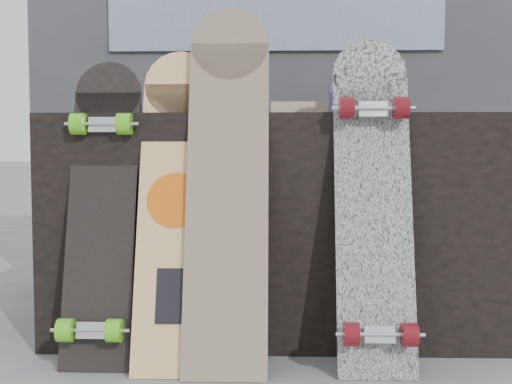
{
  "coord_description": "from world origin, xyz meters",
  "views": [
    {
      "loc": [
        -0.01,
        -1.87,
        0.69
      ],
      "look_at": [
        -0.06,
        0.2,
        0.54
      ],
      "focal_mm": 45.0,
      "sensor_mm": 36.0,
      "label": 1
    }
  ],
  "objects_px": {
    "longboard_geisha": "(176,196)",
    "longboard_cascadia": "(374,196)",
    "vendor_table": "(275,225)",
    "longboard_celtic": "(228,171)",
    "skateboard_dark": "(101,205)"
  },
  "relations": [
    {
      "from": "vendor_table",
      "to": "longboard_celtic",
      "type": "distance_m",
      "value": 0.44
    },
    {
      "from": "vendor_table",
      "to": "skateboard_dark",
      "type": "distance_m",
      "value": 0.66
    },
    {
      "from": "longboard_geisha",
      "to": "skateboard_dark",
      "type": "height_order",
      "value": "longboard_geisha"
    },
    {
      "from": "vendor_table",
      "to": "longboard_geisha",
      "type": "height_order",
      "value": "longboard_geisha"
    },
    {
      "from": "longboard_celtic",
      "to": "longboard_cascadia",
      "type": "bearing_deg",
      "value": -3.23
    },
    {
      "from": "vendor_table",
      "to": "longboard_celtic",
      "type": "relative_size",
      "value": 1.38
    },
    {
      "from": "longboard_cascadia",
      "to": "skateboard_dark",
      "type": "xyz_separation_m",
      "value": [
        -0.86,
        0.04,
        -0.03
      ]
    },
    {
      "from": "vendor_table",
      "to": "longboard_geisha",
      "type": "bearing_deg",
      "value": -132.52
    },
    {
      "from": "longboard_geisha",
      "to": "longboard_cascadia",
      "type": "relative_size",
      "value": 0.97
    },
    {
      "from": "longboard_geisha",
      "to": "skateboard_dark",
      "type": "distance_m",
      "value": 0.24
    },
    {
      "from": "longboard_geisha",
      "to": "longboard_celtic",
      "type": "relative_size",
      "value": 0.87
    },
    {
      "from": "vendor_table",
      "to": "skateboard_dark",
      "type": "xyz_separation_m",
      "value": [
        -0.56,
        -0.34,
        0.1
      ]
    },
    {
      "from": "longboard_celtic",
      "to": "longboard_cascadia",
      "type": "distance_m",
      "value": 0.46
    },
    {
      "from": "longboard_celtic",
      "to": "vendor_table",
      "type": "bearing_deg",
      "value": 66.54
    },
    {
      "from": "longboard_geisha",
      "to": "longboard_celtic",
      "type": "xyz_separation_m",
      "value": [
        0.17,
        -0.0,
        0.08
      ]
    }
  ]
}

